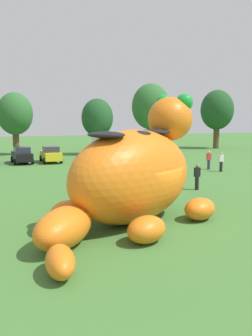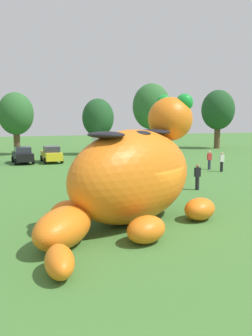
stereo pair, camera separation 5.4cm
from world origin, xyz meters
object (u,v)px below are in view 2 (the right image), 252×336
(car_yellow, at_px, (51,154))
(spectator_by_cars, at_px, (209,160))
(spectator_wandering, at_px, (197,177))
(giant_inflatable_creature, at_px, (133,175))
(spectator_near_inflatable, at_px, (115,172))
(box_truck, at_px, (110,145))
(spectator_mid_field, at_px, (222,162))
(car_black, at_px, (23,155))

(car_yellow, distance_m, spectator_by_cars, 16.39)
(spectator_by_cars, height_order, spectator_wandering, same)
(giant_inflatable_creature, relative_size, spectator_wandering, 5.83)
(giant_inflatable_creature, bearing_deg, car_yellow, 91.18)
(car_yellow, height_order, spectator_near_inflatable, car_yellow)
(box_truck, bearing_deg, spectator_near_inflatable, -105.32)
(spectator_by_cars, bearing_deg, spectator_mid_field, -78.36)
(car_yellow, xyz_separation_m, spectator_mid_field, (13.20, -11.63, -0.01))
(car_black, relative_size, box_truck, 0.65)
(box_truck, relative_size, spectator_mid_field, 3.81)
(spectator_near_inflatable, xyz_separation_m, spectator_by_cars, (10.36, 4.26, 0.00))
(car_yellow, relative_size, box_truck, 0.64)
(car_yellow, distance_m, box_truck, 6.70)
(box_truck, height_order, spectator_wandering, box_truck)
(spectator_near_inflatable, bearing_deg, box_truck, 74.68)
(giant_inflatable_creature, height_order, spectator_near_inflatable, giant_inflatable_creature)
(giant_inflatable_creature, bearing_deg, box_truck, 75.79)
(box_truck, distance_m, spectator_wandering, 18.74)
(car_yellow, height_order, box_truck, box_truck)
(box_truck, bearing_deg, giant_inflatable_creature, -104.21)
(car_black, height_order, spectator_by_cars, car_black)
(car_black, bearing_deg, box_truck, 2.32)
(box_truck, xyz_separation_m, spectator_mid_field, (6.57, -12.22, -0.75))
(car_black, xyz_separation_m, car_yellow, (2.93, -0.20, 0.00))
(spectator_near_inflatable, height_order, spectator_by_cars, same)
(car_black, bearing_deg, spectator_near_inflatable, -69.48)
(box_truck, bearing_deg, spectator_wandering, -88.79)
(spectator_by_cars, bearing_deg, spectator_near_inflatable, -157.66)
(car_black, relative_size, spectator_mid_field, 2.46)
(car_black, height_order, spectator_mid_field, car_black)
(giant_inflatable_creature, height_order, car_yellow, giant_inflatable_creature)
(giant_inflatable_creature, bearing_deg, spectator_near_inflatable, 77.60)
(box_truck, bearing_deg, spectator_mid_field, -61.73)
(box_truck, height_order, spectator_mid_field, box_truck)
(giant_inflatable_creature, bearing_deg, spectator_mid_field, 43.44)
(car_black, xyz_separation_m, spectator_near_inflatable, (5.46, -14.58, -0.01))
(spectator_by_cars, bearing_deg, car_black, 146.88)
(spectator_near_inflatable, bearing_deg, car_yellow, 99.97)
(spectator_wandering, bearing_deg, spectator_by_cars, 53.79)
(car_black, relative_size, spectator_by_cars, 2.46)
(car_black, distance_m, spectator_wandering, 20.86)
(car_black, bearing_deg, car_yellow, -3.90)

